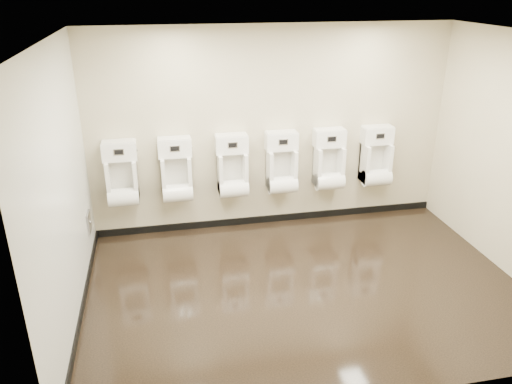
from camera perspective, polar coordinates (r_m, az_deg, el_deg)
The scene contains 15 objects.
ground at distance 5.95m, azimuth 5.58°, elevation -10.70°, with size 5.00×3.50×0.00m, color black.
ceiling at distance 4.98m, azimuth 6.87°, elevation 17.17°, with size 5.00×3.50×0.00m, color silver.
back_wall at distance 6.91m, azimuth 1.87°, elevation 7.11°, with size 5.00×0.02×2.80m, color #C2B999.
front_wall at distance 3.84m, azimuth 13.90°, elevation -7.34°, with size 5.00×0.02×2.80m, color #C2B999.
left_wall at distance 5.17m, azimuth -21.33°, elevation -0.13°, with size 0.02×3.50×2.80m, color #C2B999.
tile_overlay_left at distance 5.17m, azimuth -21.27°, elevation -0.12°, with size 0.01×3.50×2.80m, color white.
skirting_back at distance 7.38m, azimuth 1.75°, elevation -3.04°, with size 5.00×0.02×0.10m, color black.
skirting_left at distance 5.80m, azimuth -19.26°, elevation -12.46°, with size 0.02×3.50×0.10m, color black.
access_panel at distance 6.61m, azimuth -18.56°, elevation -3.27°, with size 0.04×0.25×0.25m.
urinal_0 at distance 6.77m, azimuth -15.05°, elevation 1.53°, with size 0.45×0.34×0.84m.
urinal_1 at distance 6.76m, azimuth -9.08°, elevation 2.00°, with size 0.45×0.34×0.84m.
urinal_2 at distance 6.82m, azimuth -2.70°, elevation 2.48°, with size 0.45×0.34×0.84m.
urinal_3 at distance 6.95m, azimuth 2.95°, elevation 2.87°, with size 0.45×0.34×0.84m.
urinal_4 at distance 7.14m, azimuth 8.33°, elevation 3.22°, with size 0.45×0.34×0.84m.
urinal_5 at distance 7.41m, azimuth 13.55°, elevation 3.54°, with size 0.45×0.34×0.84m.
Camera 1 is at (-1.53, -4.71, 3.30)m, focal length 35.00 mm.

